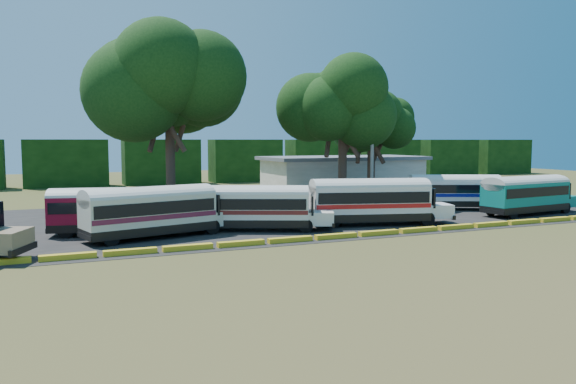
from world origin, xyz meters
name	(u,v)px	position (x,y,z in m)	size (l,w,h in m)	color
ground	(321,243)	(0.00, 0.00, 0.00)	(160.00, 160.00, 0.00)	#374818
asphalt_strip	(263,216)	(1.00, 12.00, 0.01)	(64.00, 24.00, 0.02)	black
curb	(313,238)	(0.00, 1.00, 0.15)	(53.70, 0.45, 0.30)	gold
terminal_building	(343,173)	(18.00, 30.00, 2.03)	(19.00, 9.00, 4.00)	silver
treeline_backdrop	(161,162)	(0.00, 48.00, 3.00)	(130.00, 4.00, 6.00)	black
bus_red	(115,208)	(-10.46, 7.81, 1.70)	(9.28, 4.20, 2.96)	black
bus_cream_west	(153,209)	(-8.53, 5.54, 1.78)	(9.85, 4.64, 3.15)	black
bus_cream_east	(255,205)	(-1.91, 5.83, 1.68)	(9.18, 5.71, 2.98)	black
bus_white_red	(372,199)	(6.43, 4.88, 1.85)	(10.23, 4.86, 3.27)	black
bus_white_blue	(456,190)	(17.70, 9.55, 1.69)	(9.18, 5.83, 2.99)	black
bus_teal	(527,193)	(20.49, 4.54, 1.78)	(9.65, 3.38, 3.11)	black
tree_west	(169,81)	(-4.46, 20.09, 10.95)	(10.87, 10.87, 14.98)	#34241A
tree_center	(343,99)	(11.09, 17.63, 9.73)	(8.52, 8.52, 12.93)	#34241A
tree_east	(372,121)	(17.00, 22.13, 7.93)	(6.81, 6.81, 10.53)	#34241A
utility_pole	(372,159)	(12.45, 14.67, 4.25)	(1.60, 0.30, 8.27)	gray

